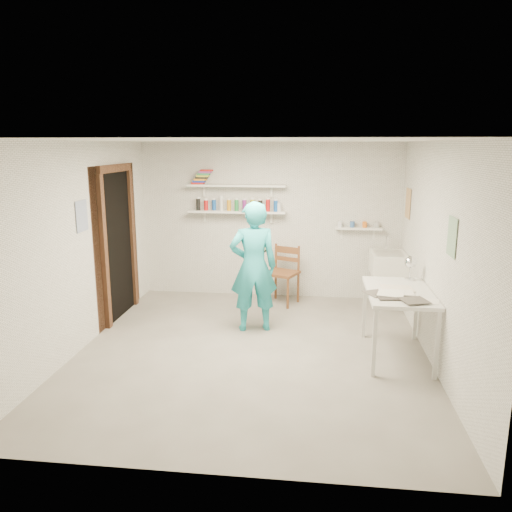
# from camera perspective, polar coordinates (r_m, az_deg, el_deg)

# --- Properties ---
(floor) EXTENTS (4.00, 4.50, 0.02)m
(floor) POSITION_cam_1_polar(r_m,az_deg,el_deg) (5.93, -0.46, -10.89)
(floor) COLOR slate
(floor) RESTS_ON ground
(ceiling) EXTENTS (4.00, 4.50, 0.02)m
(ceiling) POSITION_cam_1_polar(r_m,az_deg,el_deg) (5.44, -0.50, 13.18)
(ceiling) COLOR silver
(ceiling) RESTS_ON wall_back
(wall_back) EXTENTS (4.00, 0.02, 2.40)m
(wall_back) POSITION_cam_1_polar(r_m,az_deg,el_deg) (7.77, 1.60, 4.06)
(wall_back) COLOR silver
(wall_back) RESTS_ON ground
(wall_front) EXTENTS (4.00, 0.02, 2.40)m
(wall_front) POSITION_cam_1_polar(r_m,az_deg,el_deg) (3.41, -5.26, -7.25)
(wall_front) COLOR silver
(wall_front) RESTS_ON ground
(wall_left) EXTENTS (0.02, 4.50, 2.40)m
(wall_left) POSITION_cam_1_polar(r_m,az_deg,el_deg) (6.14, -19.43, 1.03)
(wall_left) COLOR silver
(wall_left) RESTS_ON ground
(wall_right) EXTENTS (0.02, 4.50, 2.40)m
(wall_right) POSITION_cam_1_polar(r_m,az_deg,el_deg) (5.68, 20.08, 0.08)
(wall_right) COLOR silver
(wall_right) RESTS_ON ground
(doorway_recess) EXTENTS (0.02, 0.90, 2.00)m
(doorway_recess) POSITION_cam_1_polar(r_m,az_deg,el_deg) (7.11, -15.51, 1.15)
(doorway_recess) COLOR black
(doorway_recess) RESTS_ON wall_left
(corridor_box) EXTENTS (1.40, 1.50, 2.10)m
(corridor_box) POSITION_cam_1_polar(r_m,az_deg,el_deg) (7.40, -20.64, 1.63)
(corridor_box) COLOR brown
(corridor_box) RESTS_ON ground
(door_lintel) EXTENTS (0.06, 1.05, 0.10)m
(door_lintel) POSITION_cam_1_polar(r_m,az_deg,el_deg) (6.98, -15.87, 9.63)
(door_lintel) COLOR brown
(door_lintel) RESTS_ON wall_left
(door_jamb_near) EXTENTS (0.06, 0.10, 2.00)m
(door_jamb_near) POSITION_cam_1_polar(r_m,az_deg,el_deg) (6.65, -16.95, 0.29)
(door_jamb_near) COLOR brown
(door_jamb_near) RESTS_ON ground
(door_jamb_far) EXTENTS (0.06, 0.10, 2.00)m
(door_jamb_far) POSITION_cam_1_polar(r_m,az_deg,el_deg) (7.56, -13.96, 1.90)
(door_jamb_far) COLOR brown
(door_jamb_far) RESTS_ON ground
(shelf_lower) EXTENTS (1.50, 0.22, 0.03)m
(shelf_lower) POSITION_cam_1_polar(r_m,az_deg,el_deg) (7.69, -2.21, 5.08)
(shelf_lower) COLOR white
(shelf_lower) RESTS_ON wall_back
(shelf_upper) EXTENTS (1.50, 0.22, 0.03)m
(shelf_upper) POSITION_cam_1_polar(r_m,az_deg,el_deg) (7.64, -2.23, 8.06)
(shelf_upper) COLOR white
(shelf_upper) RESTS_ON wall_back
(ledge_shelf) EXTENTS (0.70, 0.14, 0.03)m
(ledge_shelf) POSITION_cam_1_polar(r_m,az_deg,el_deg) (7.70, 11.61, 3.11)
(ledge_shelf) COLOR white
(ledge_shelf) RESTS_ON wall_back
(poster_left) EXTENTS (0.01, 0.28, 0.36)m
(poster_left) POSITION_cam_1_polar(r_m,az_deg,el_deg) (6.12, -19.29, 4.34)
(poster_left) COLOR #334C7F
(poster_left) RESTS_ON wall_left
(poster_right_a) EXTENTS (0.01, 0.34, 0.42)m
(poster_right_a) POSITION_cam_1_polar(r_m,az_deg,el_deg) (7.36, 16.98, 5.78)
(poster_right_a) COLOR #995933
(poster_right_a) RESTS_ON wall_right
(poster_right_b) EXTENTS (0.01, 0.30, 0.38)m
(poster_right_b) POSITION_cam_1_polar(r_m,az_deg,el_deg) (5.09, 21.48, 2.05)
(poster_right_b) COLOR #3F724C
(poster_right_b) RESTS_ON wall_right
(belfast_sink) EXTENTS (0.48, 0.60, 0.30)m
(belfast_sink) POSITION_cam_1_polar(r_m,az_deg,el_deg) (7.37, 14.87, -0.81)
(belfast_sink) COLOR white
(belfast_sink) RESTS_ON wall_right
(man) EXTENTS (0.69, 0.54, 1.68)m
(man) POSITION_cam_1_polar(r_m,az_deg,el_deg) (6.34, -0.29, -1.24)
(man) COLOR #24A7B4
(man) RESTS_ON ground
(wall_clock) EXTENTS (0.30, 0.11, 0.30)m
(wall_clock) POSITION_cam_1_polar(r_m,az_deg,el_deg) (6.48, 0.41, 1.59)
(wall_clock) COLOR beige
(wall_clock) RESTS_ON man
(wooden_chair) EXTENTS (0.57, 0.56, 0.95)m
(wooden_chair) POSITION_cam_1_polar(r_m,az_deg,el_deg) (7.48, 2.96, -1.96)
(wooden_chair) COLOR brown
(wooden_chair) RESTS_ON ground
(work_table) EXTENTS (0.70, 1.17, 0.78)m
(work_table) POSITION_cam_1_polar(r_m,az_deg,el_deg) (5.87, 15.83, -7.46)
(work_table) COLOR silver
(work_table) RESTS_ON ground
(desk_lamp) EXTENTS (0.15, 0.15, 0.15)m
(desk_lamp) POSITION_cam_1_polar(r_m,az_deg,el_deg) (6.18, 17.27, -0.66)
(desk_lamp) COLOR silver
(desk_lamp) RESTS_ON work_table
(spray_cans) EXTENTS (1.34, 0.06, 0.17)m
(spray_cans) POSITION_cam_1_polar(r_m,az_deg,el_deg) (7.67, -2.21, 5.82)
(spray_cans) COLOR black
(spray_cans) RESTS_ON shelf_lower
(book_stack) EXTENTS (0.32, 0.14, 0.22)m
(book_stack) POSITION_cam_1_polar(r_m,az_deg,el_deg) (7.73, -6.17, 8.99)
(book_stack) COLOR red
(book_stack) RESTS_ON shelf_upper
(ledge_pots) EXTENTS (0.48, 0.07, 0.09)m
(ledge_pots) POSITION_cam_1_polar(r_m,az_deg,el_deg) (7.69, 11.63, 3.55)
(ledge_pots) COLOR silver
(ledge_pots) RESTS_ON ledge_shelf
(papers) EXTENTS (0.30, 0.22, 0.03)m
(papers) POSITION_cam_1_polar(r_m,az_deg,el_deg) (5.75, 16.07, -3.68)
(papers) COLOR silver
(papers) RESTS_ON work_table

